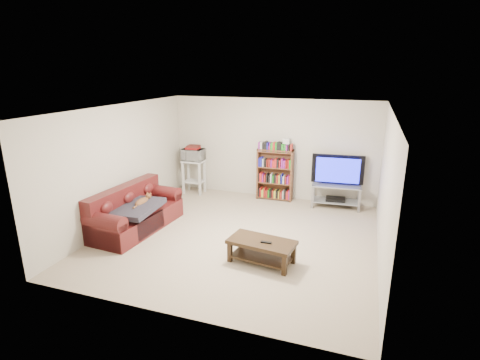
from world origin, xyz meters
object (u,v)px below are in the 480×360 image
at_px(coffee_table, 262,247).
at_px(tv_stand, 336,192).
at_px(sofa, 134,214).
at_px(bookshelf, 275,174).

xyz_separation_m(coffee_table, tv_stand, (0.91, 3.01, 0.09)).
bearing_deg(sofa, bookshelf, 54.15).
height_order(coffee_table, tv_stand, tv_stand).
xyz_separation_m(coffee_table, bookshelf, (-0.54, 3.10, 0.37)).
distance_m(sofa, bookshelf, 3.43).
bearing_deg(coffee_table, sofa, 178.07).
xyz_separation_m(sofa, tv_stand, (3.67, 2.52, 0.06)).
distance_m(coffee_table, tv_stand, 3.15).
height_order(sofa, tv_stand, sofa).
xyz_separation_m(sofa, bookshelf, (2.21, 2.60, 0.34)).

